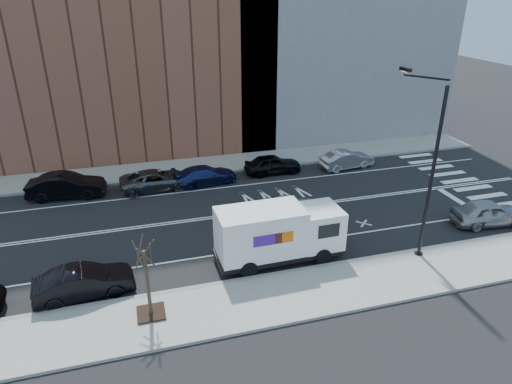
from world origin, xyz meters
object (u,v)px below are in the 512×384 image
fedex_van (278,233)px  far_parked_b (66,186)px  driving_sedan (287,213)px  near_parked_front (489,213)px

fedex_van → far_parked_b: size_ratio=1.33×
far_parked_b → driving_sedan: (12.95, -7.84, -0.01)m
fedex_van → near_parked_front: 13.37m
far_parked_b → driving_sedan: 15.14m
driving_sedan → near_parked_front: driving_sedan is taller
far_parked_b → near_parked_front: bearing=-108.7°
fedex_van → near_parked_front: fedex_van is taller
near_parked_front → fedex_van: bearing=97.5°
driving_sedan → near_parked_front: 12.06m
fedex_van → far_parked_b: fedex_van is taller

